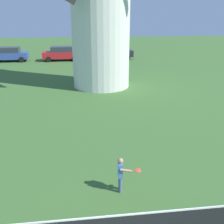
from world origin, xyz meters
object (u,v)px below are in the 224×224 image
Objects in this scene: player_far at (121,173)px; parked_car_black at (113,52)px; parked_car_red at (62,53)px; parked_car_blue at (10,54)px.

parked_car_black is at bearing 83.13° from player_far.
parked_car_blue is at bearing 178.76° from parked_car_red.
player_far is 0.29× the size of parked_car_blue.
parked_car_red is (5.67, -0.12, 0.00)m from parked_car_blue.
parked_car_blue is at bearing -179.29° from parked_car_black.
parked_car_red is 5.92m from parked_car_black.
player_far is 24.44m from parked_car_red.
player_far is at bearing -96.87° from parked_car_black.
parked_car_blue is (-8.63, 24.38, 0.17)m from player_far.
parked_car_red is at bearing -1.24° from parked_car_blue.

